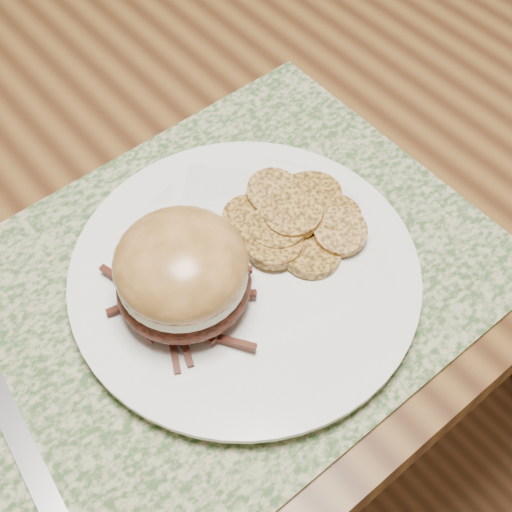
# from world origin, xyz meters

# --- Properties ---
(ground) EXTENTS (3.50, 3.50, 0.00)m
(ground) POSITION_xyz_m (0.00, 0.00, 0.00)
(ground) COLOR brown
(ground) RESTS_ON ground
(placemat) EXTENTS (0.45, 0.33, 0.00)m
(placemat) POSITION_xyz_m (0.09, -0.26, 0.75)
(placemat) COLOR #39562C
(placemat) RESTS_ON dining_table
(dinner_plate) EXTENTS (0.26, 0.26, 0.02)m
(dinner_plate) POSITION_xyz_m (0.12, -0.27, 0.76)
(dinner_plate) COLOR white
(dinner_plate) RESTS_ON placemat
(pork_sandwich) EXTENTS (0.13, 0.12, 0.08)m
(pork_sandwich) POSITION_xyz_m (0.07, -0.26, 0.81)
(pork_sandwich) COLOR black
(pork_sandwich) RESTS_ON dinner_plate
(roasted_potatoes) EXTENTS (0.11, 0.12, 0.03)m
(roasted_potatoes) POSITION_xyz_m (0.18, -0.26, 0.78)
(roasted_potatoes) COLOR #B17C34
(roasted_potatoes) RESTS_ON dinner_plate
(fork) EXTENTS (0.04, 0.20, 0.00)m
(fork) POSITION_xyz_m (-0.08, -0.24, 0.76)
(fork) COLOR silver
(fork) RESTS_ON placemat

